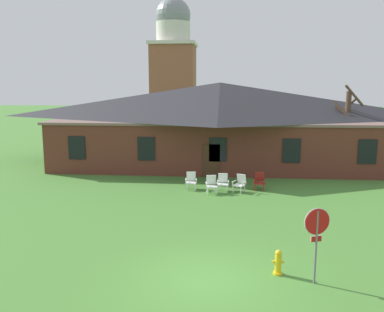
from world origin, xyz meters
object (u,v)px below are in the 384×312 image
stop_sign (317,231)px  lawn_chair_left_end (223,182)px  lawn_chair_near_door (211,184)px  fire_hydrant (278,263)px  lawn_chair_middle (240,183)px  lawn_chair_by_porch (191,180)px  lawn_chair_right_end (259,181)px

stop_sign → lawn_chair_left_end: stop_sign is taller
lawn_chair_near_door → fire_hydrant: bearing=-75.7°
lawn_chair_near_door → lawn_chair_middle: size_ratio=1.00×
lawn_chair_near_door → fire_hydrant: size_ratio=1.21×
lawn_chair_middle → stop_sign: bearing=-79.7°
lawn_chair_by_porch → lawn_chair_near_door: same height
lawn_chair_right_end → lawn_chair_by_porch: bearing=-176.9°
lawn_chair_middle → lawn_chair_left_end: bearing=172.2°
lawn_chair_near_door → lawn_chair_left_end: size_ratio=1.00×
lawn_chair_middle → fire_hydrant: lawn_chair_middle is taller
lawn_chair_left_end → lawn_chair_near_door: bearing=-140.2°
lawn_chair_by_porch → lawn_chair_near_door: (1.17, -0.77, 0.00)m
stop_sign → fire_hydrant: (-1.00, 0.49, -1.23)m
lawn_chair_by_porch → lawn_chair_right_end: size_ratio=1.00×
stop_sign → lawn_chair_by_porch: bearing=113.1°
lawn_chair_left_end → lawn_chair_right_end: (2.01, 0.46, 0.00)m
fire_hydrant → lawn_chair_near_door: bearing=104.3°
lawn_chair_by_porch → lawn_chair_right_end: (3.79, 0.20, 0.00)m
lawn_chair_near_door → lawn_chair_right_end: 2.79m
lawn_chair_right_end → stop_sign: bearing=-85.8°
lawn_chair_by_porch → lawn_chair_left_end: size_ratio=1.00×
lawn_chair_near_door → lawn_chair_middle: same height
stop_sign → lawn_chair_near_door: stop_sign is taller
fire_hydrant → lawn_chair_left_end: bearing=100.3°
stop_sign → lawn_chair_right_end: stop_sign is taller
stop_sign → lawn_chair_by_porch: stop_sign is taller
lawn_chair_left_end → fire_hydrant: (1.82, -10.01, -0.12)m
lawn_chair_right_end → lawn_chair_left_end: bearing=-167.1°
stop_sign → lawn_chair_by_porch: (-4.59, 10.75, -1.11)m
lawn_chair_by_porch → lawn_chair_right_end: bearing=3.1°
lawn_chair_near_door → lawn_chair_left_end: bearing=39.8°
stop_sign → lawn_chair_near_door: bearing=108.9°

